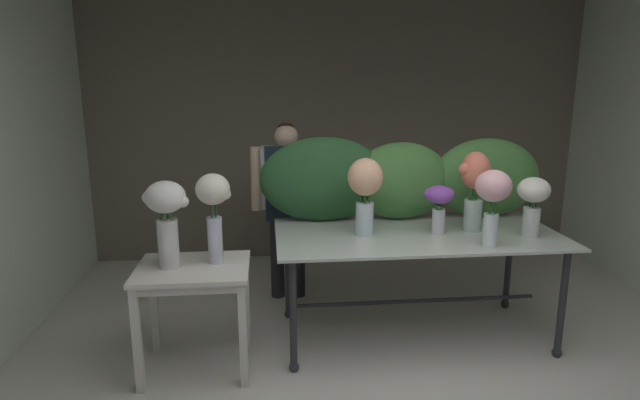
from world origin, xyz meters
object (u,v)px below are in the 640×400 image
object	(u,v)px
vase_coral_tulips	(474,184)
vase_white_roses_tall	(166,215)
side_table_white	(194,281)
vase_cream_lisianthus_tall	(214,205)
vase_ivory_carnations	(533,200)
vase_violet_peonies	(439,203)
display_table_glass	(416,246)
vase_blush_ranunculus	(493,195)
vase_peach_dahlias	(365,188)
florist	(287,192)

from	to	relation	value
vase_coral_tulips	vase_white_roses_tall	distance (m)	2.18
side_table_white	vase_cream_lisianthus_tall	world-z (taller)	vase_cream_lisianthus_tall
vase_ivory_carnations	vase_violet_peonies	xyz separation A→B (m)	(-0.64, 0.14, -0.03)
vase_violet_peonies	vase_coral_tulips	bearing A→B (deg)	11.96
display_table_glass	vase_blush_ranunculus	distance (m)	0.71
vase_cream_lisianthus_tall	display_table_glass	bearing A→B (deg)	9.66
vase_blush_ranunculus	vase_peach_dahlias	size ratio (longest dim) A/B	0.93
vase_peach_dahlias	vase_white_roses_tall	world-z (taller)	vase_peach_dahlias
display_table_glass	vase_violet_peonies	world-z (taller)	vase_violet_peonies
side_table_white	display_table_glass	bearing A→B (deg)	10.87
florist	vase_cream_lisianthus_tall	xyz separation A→B (m)	(-0.52, -1.09, 0.16)
vase_blush_ranunculus	vase_peach_dahlias	xyz separation A→B (m)	(-0.79, 0.35, -0.01)
side_table_white	vase_violet_peonies	bearing A→B (deg)	8.55
side_table_white	vase_violet_peonies	size ratio (longest dim) A/B	2.05
side_table_white	vase_blush_ranunculus	world-z (taller)	vase_blush_ranunculus
vase_violet_peonies	vase_white_roses_tall	size ratio (longest dim) A/B	0.63
side_table_white	vase_ivory_carnations	world-z (taller)	vase_ivory_carnations
display_table_glass	vase_violet_peonies	xyz separation A→B (m)	(0.14, -0.04, 0.34)
vase_peach_dahlias	vase_violet_peonies	distance (m)	0.55
vase_blush_ranunculus	vase_peach_dahlias	world-z (taller)	vase_peach_dahlias
vase_coral_tulips	vase_violet_peonies	world-z (taller)	vase_coral_tulips
display_table_glass	florist	bearing A→B (deg)	137.30
vase_ivory_carnations	vase_coral_tulips	world-z (taller)	vase_coral_tulips
side_table_white	vase_coral_tulips	xyz separation A→B (m)	(2.01, 0.32, 0.54)
florist	vase_violet_peonies	xyz separation A→B (m)	(1.06, -0.89, 0.09)
vase_ivory_carnations	vase_violet_peonies	distance (m)	0.65
vase_peach_dahlias	vase_ivory_carnations	bearing A→B (deg)	-7.91
side_table_white	vase_white_roses_tall	size ratio (longest dim) A/B	1.29
vase_violet_peonies	vase_peach_dahlias	bearing A→B (deg)	177.05
side_table_white	vase_ivory_carnations	xyz separation A→B (m)	(2.36, 0.12, 0.46)
florist	vase_peach_dahlias	distance (m)	1.03
side_table_white	vase_cream_lisianthus_tall	bearing A→B (deg)	21.91
display_table_glass	vase_violet_peonies	size ratio (longest dim) A/B	5.79
side_table_white	vase_white_roses_tall	bearing A→B (deg)	-179.86
vase_ivory_carnations	vase_violet_peonies	size ratio (longest dim) A/B	1.20
vase_violet_peonies	side_table_white	bearing A→B (deg)	-171.45
vase_blush_ranunculus	vase_cream_lisianthus_tall	world-z (taller)	vase_blush_ranunculus
florist	vase_peach_dahlias	world-z (taller)	florist
vase_ivory_carnations	vase_white_roses_tall	xyz separation A→B (m)	(-2.51, -0.12, -0.01)
florist	vase_ivory_carnations	xyz separation A→B (m)	(1.70, -1.03, 0.12)
vase_ivory_carnations	vase_blush_ranunculus	size ratio (longest dim) A/B	0.82
display_table_glass	vase_coral_tulips	xyz separation A→B (m)	(0.42, 0.01, 0.46)
vase_ivory_carnations	vase_cream_lisianthus_tall	bearing A→B (deg)	-178.35
vase_coral_tulips	vase_violet_peonies	xyz separation A→B (m)	(-0.28, -0.06, -0.12)
florist	vase_cream_lisianthus_tall	world-z (taller)	florist
vase_white_roses_tall	vase_blush_ranunculus	bearing A→B (deg)	-1.76
vase_white_roses_tall	vase_cream_lisianthus_tall	bearing A→B (deg)	11.50
side_table_white	vase_violet_peonies	world-z (taller)	vase_violet_peonies
vase_peach_dahlias	vase_coral_tulips	bearing A→B (deg)	2.24
vase_violet_peonies	vase_white_roses_tall	world-z (taller)	vase_white_roses_tall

